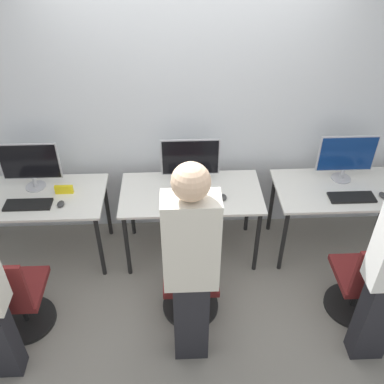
% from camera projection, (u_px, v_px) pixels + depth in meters
% --- Properties ---
extents(ground_plane, '(20.00, 20.00, 0.00)m').
position_uv_depth(ground_plane, '(193.00, 274.00, 4.01)').
color(ground_plane, gray).
extents(wall_back, '(12.00, 0.05, 2.80)m').
position_uv_depth(wall_back, '(189.00, 100.00, 3.78)').
color(wall_back, silver).
rests_on(wall_back, ground_plane).
extents(desk_left, '(1.27, 0.66, 0.72)m').
position_uv_depth(desk_left, '(34.00, 203.00, 3.83)').
color(desk_left, silver).
rests_on(desk_left, ground_plane).
extents(monitor_left, '(0.52, 0.18, 0.45)m').
position_uv_depth(monitor_left, '(30.00, 164.00, 3.74)').
color(monitor_left, '#B2B2B7').
rests_on(monitor_left, desk_left).
extents(keyboard_left, '(0.40, 0.15, 0.02)m').
position_uv_depth(keyboard_left, '(28.00, 205.00, 3.67)').
color(keyboard_left, black).
rests_on(keyboard_left, desk_left).
extents(mouse_left, '(0.06, 0.09, 0.03)m').
position_uv_depth(mouse_left, '(61.00, 204.00, 3.67)').
color(mouse_left, '#333333').
rests_on(mouse_left, desk_left).
extents(office_chair_left, '(0.48, 0.48, 0.87)m').
position_uv_depth(office_chair_left, '(15.00, 299.00, 3.34)').
color(office_chair_left, black).
rests_on(office_chair_left, ground_plane).
extents(desk_center, '(1.27, 0.66, 0.72)m').
position_uv_depth(desk_center, '(191.00, 199.00, 3.88)').
color(desk_center, silver).
rests_on(desk_center, ground_plane).
extents(monitor_center, '(0.52, 0.18, 0.45)m').
position_uv_depth(monitor_center, '(190.00, 160.00, 3.80)').
color(monitor_center, '#B2B2B7').
rests_on(monitor_center, desk_center).
extents(keyboard_center, '(0.40, 0.15, 0.02)m').
position_uv_depth(keyboard_center, '(191.00, 198.00, 3.75)').
color(keyboard_center, black).
rests_on(keyboard_center, desk_center).
extents(mouse_center, '(0.06, 0.09, 0.03)m').
position_uv_depth(mouse_center, '(223.00, 197.00, 3.75)').
color(mouse_center, '#333333').
rests_on(mouse_center, desk_center).
extents(office_chair_center, '(0.48, 0.48, 0.87)m').
position_uv_depth(office_chair_center, '(191.00, 284.00, 3.46)').
color(office_chair_center, black).
rests_on(office_chair_center, ground_plane).
extents(person_center, '(0.36, 0.23, 1.75)m').
position_uv_depth(person_center, '(191.00, 265.00, 2.79)').
color(person_center, '#232328').
rests_on(person_center, ground_plane).
extents(desk_right, '(1.27, 0.66, 0.72)m').
position_uv_depth(desk_right, '(344.00, 195.00, 3.93)').
color(desk_right, silver).
rests_on(desk_right, ground_plane).
extents(monitor_right, '(0.52, 0.18, 0.45)m').
position_uv_depth(monitor_right, '(347.00, 156.00, 3.85)').
color(monitor_right, '#B2B2B7').
rests_on(monitor_right, desk_right).
extents(keyboard_right, '(0.40, 0.15, 0.02)m').
position_uv_depth(keyboard_right, '(352.00, 197.00, 3.75)').
color(keyboard_right, black).
rests_on(keyboard_right, desk_right).
extents(mouse_right, '(0.06, 0.09, 0.03)m').
position_uv_depth(mouse_right, '(383.00, 195.00, 3.77)').
color(mouse_right, '#333333').
rests_on(mouse_right, desk_right).
extents(office_chair_right, '(0.48, 0.48, 0.87)m').
position_uv_depth(office_chair_right, '(364.00, 284.00, 3.46)').
color(office_chair_right, black).
rests_on(office_chair_right, ground_plane).
extents(placard_left, '(0.16, 0.03, 0.08)m').
position_uv_depth(placard_left, '(64.00, 190.00, 3.80)').
color(placard_left, yellow).
rests_on(placard_left, desk_left).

